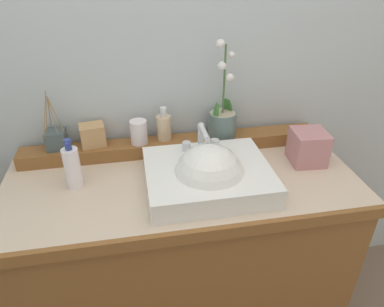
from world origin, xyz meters
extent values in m
cube|color=silver|center=(0.00, 0.39, 1.25)|extent=(3.18, 0.20, 2.50)
cube|color=brown|center=(0.00, 0.00, 0.41)|extent=(1.29, 0.54, 0.82)
cube|color=beige|center=(0.00, 0.00, 0.83)|extent=(1.32, 0.56, 0.04)
cube|color=brown|center=(0.00, -0.28, 0.83)|extent=(1.32, 0.02, 0.04)
cube|color=brown|center=(0.00, 0.22, 0.88)|extent=(1.24, 0.10, 0.06)
cube|color=white|center=(0.09, -0.05, 0.89)|extent=(0.44, 0.37, 0.08)
sphere|color=white|center=(0.09, -0.07, 0.89)|extent=(0.26, 0.26, 0.26)
cylinder|color=silver|center=(0.09, 0.08, 0.98)|extent=(0.02, 0.02, 0.10)
cylinder|color=silver|center=(0.09, 0.03, 1.03)|extent=(0.02, 0.11, 0.02)
sphere|color=silver|center=(0.09, 0.08, 1.03)|extent=(0.03, 0.03, 0.03)
cylinder|color=silver|center=(0.03, 0.08, 0.95)|extent=(0.03, 0.03, 0.04)
cylinder|color=silver|center=(0.14, 0.08, 0.95)|extent=(0.03, 0.03, 0.04)
cylinder|color=slate|center=(0.21, 0.22, 0.96)|extent=(0.12, 0.12, 0.10)
cylinder|color=tan|center=(0.21, 0.22, 1.01)|extent=(0.10, 0.10, 0.01)
cylinder|color=#476B38|center=(0.21, 0.22, 1.15)|extent=(0.01, 0.01, 0.28)
ellipsoid|color=#387033|center=(0.17, 0.20, 1.03)|extent=(0.04, 0.04, 0.08)
ellipsoid|color=#387033|center=(0.23, 0.25, 1.03)|extent=(0.04, 0.04, 0.08)
ellipsoid|color=#387033|center=(0.24, 0.24, 1.03)|extent=(0.03, 0.04, 0.08)
sphere|color=white|center=(0.22, 0.20, 1.16)|extent=(0.03, 0.03, 0.03)
sphere|color=white|center=(0.20, 0.22, 1.21)|extent=(0.04, 0.04, 0.04)
sphere|color=white|center=(0.23, 0.22, 1.25)|extent=(0.03, 0.03, 0.03)
sphere|color=white|center=(0.19, 0.22, 1.29)|extent=(0.03, 0.03, 0.03)
cylinder|color=beige|center=(-0.04, 0.23, 0.96)|extent=(0.06, 0.06, 0.10)
cylinder|color=silver|center=(-0.04, 0.23, 1.02)|extent=(0.02, 0.02, 0.02)
cylinder|color=silver|center=(-0.04, 0.23, 1.04)|extent=(0.03, 0.03, 0.02)
cylinder|color=silver|center=(-0.04, 0.21, 1.04)|extent=(0.01, 0.03, 0.01)
cylinder|color=silver|center=(-0.14, 0.21, 0.96)|extent=(0.07, 0.07, 0.10)
cube|color=#425152|center=(-0.46, 0.23, 0.95)|extent=(0.08, 0.08, 0.08)
cylinder|color=#9E7A4C|center=(-0.44, 0.23, 1.05)|extent=(0.04, 0.01, 0.15)
cylinder|color=#9E7A4C|center=(-0.45, 0.25, 1.05)|extent=(0.03, 0.03, 0.15)
cylinder|color=#9E7A4C|center=(-0.47, 0.25, 1.05)|extent=(0.02, 0.04, 0.15)
cylinder|color=#9E7A4C|center=(-0.48, 0.23, 1.06)|extent=(0.03, 0.01, 0.18)
cylinder|color=#9E7A4C|center=(-0.48, 0.21, 1.06)|extent=(0.04, 0.04, 0.18)
cylinder|color=#9E7A4C|center=(-0.46, 0.22, 1.05)|extent=(0.02, 0.03, 0.15)
cube|color=tan|center=(-0.32, 0.23, 0.95)|extent=(0.11, 0.09, 0.09)
cylinder|color=white|center=(-0.38, 0.03, 0.93)|extent=(0.06, 0.06, 0.15)
cylinder|color=navy|center=(-0.38, 0.03, 1.01)|extent=(0.02, 0.02, 0.02)
cylinder|color=navy|center=(-0.38, 0.03, 1.03)|extent=(0.03, 0.03, 0.02)
cylinder|color=navy|center=(-0.38, 0.02, 1.04)|extent=(0.01, 0.03, 0.01)
cube|color=#B97A7E|center=(0.51, 0.04, 0.92)|extent=(0.14, 0.14, 0.13)
camera|label=1|loc=(-0.16, -1.08, 1.61)|focal=33.29mm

